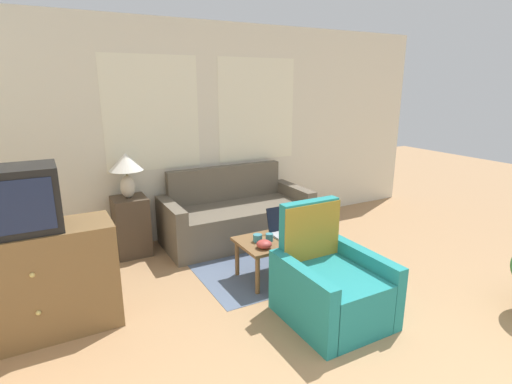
# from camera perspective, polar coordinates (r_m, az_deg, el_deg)

# --- Properties ---
(wall_back) EXTENTS (6.49, 0.06, 2.60)m
(wall_back) POSITION_cam_1_polar(r_m,az_deg,el_deg) (5.09, -6.02, 8.66)
(wall_back) COLOR silver
(wall_back) RESTS_ON ground_plane
(rug) EXTENTS (1.48, 1.77, 0.01)m
(rug) POSITION_cam_1_polar(r_m,az_deg,el_deg) (4.56, -0.33, -9.13)
(rug) COLOR slate
(rug) RESTS_ON ground_plane
(couch) EXTENTS (1.80, 0.81, 0.87)m
(couch) POSITION_cam_1_polar(r_m,az_deg,el_deg) (4.97, -2.99, -3.66)
(couch) COLOR #665B4C
(couch) RESTS_ON ground_plane
(armchair) EXTENTS (0.75, 0.81, 0.93)m
(armchair) POSITION_cam_1_polar(r_m,az_deg,el_deg) (3.44, 10.39, -13.08)
(armchair) COLOR teal
(armchair) RESTS_ON ground_plane
(tv_dresser) EXTENTS (1.17, 0.48, 0.85)m
(tv_dresser) POSITION_cam_1_polar(r_m,az_deg,el_deg) (3.53, -28.98, -11.29)
(tv_dresser) COLOR brown
(tv_dresser) RESTS_ON ground_plane
(television) EXTENTS (0.49, 0.42, 0.48)m
(television) POSITION_cam_1_polar(r_m,az_deg,el_deg) (3.30, -30.46, -0.88)
(television) COLOR black
(television) RESTS_ON tv_dresser
(side_table) EXTENTS (0.37, 0.37, 0.67)m
(side_table) POSITION_cam_1_polar(r_m,az_deg,el_deg) (4.72, -17.38, -4.67)
(side_table) COLOR #4C3D2D
(side_table) RESTS_ON ground_plane
(table_lamp) EXTENTS (0.37, 0.37, 0.50)m
(table_lamp) POSITION_cam_1_polar(r_m,az_deg,el_deg) (4.54, -18.06, 3.47)
(table_lamp) COLOR beige
(table_lamp) RESTS_ON side_table
(coffee_table) EXTENTS (0.82, 0.53, 0.40)m
(coffee_table) POSITION_cam_1_polar(r_m,az_deg,el_deg) (4.00, 3.29, -7.32)
(coffee_table) COLOR brown
(coffee_table) RESTS_ON ground_plane
(laptop) EXTENTS (0.28, 0.32, 0.26)m
(laptop) POSITION_cam_1_polar(r_m,az_deg,el_deg) (4.07, 4.08, -5.27)
(laptop) COLOR #B7B7BC
(laptop) RESTS_ON coffee_table
(cup_navy) EXTENTS (0.09, 0.09, 0.07)m
(cup_navy) POSITION_cam_1_polar(r_m,az_deg,el_deg) (3.89, 0.23, -6.58)
(cup_navy) COLOR teal
(cup_navy) RESTS_ON coffee_table
(cup_yellow) EXTENTS (0.07, 0.07, 0.08)m
(cup_yellow) POSITION_cam_1_polar(r_m,az_deg,el_deg) (3.90, 1.92, -6.49)
(cup_yellow) COLOR teal
(cup_yellow) RESTS_ON coffee_table
(snack_bowl) EXTENTS (0.15, 0.15, 0.08)m
(snack_bowl) POSITION_cam_1_polar(r_m,az_deg,el_deg) (3.74, 1.17, -7.45)
(snack_bowl) COLOR #B23D38
(snack_bowl) RESTS_ON coffee_table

